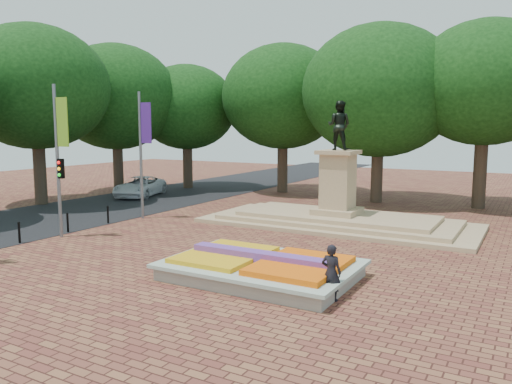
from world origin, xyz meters
TOP-DOWN VIEW (x-y plane):
  - ground at (0.00, 0.00)m, footprint 90.00×90.00m
  - asphalt_street at (-15.00, 5.00)m, footprint 9.00×90.00m
  - flower_bed at (1.03, -2.00)m, footprint 6.30×4.30m
  - monument at (0.00, 8.00)m, footprint 14.00×6.00m
  - tree_row_back at (2.33, 18.00)m, footprint 44.80×8.80m
  - tree_row_street at (-19.50, 4.67)m, footprint 8.40×25.40m
  - banner_poles at (-10.08, -1.31)m, footprint 0.88×11.17m
  - bollard_row at (-10.70, -1.50)m, footprint 0.12×13.12m
  - van at (-16.47, 11.13)m, footprint 3.99×5.75m
  - pedestrian at (3.84, -2.88)m, footprint 0.62×0.41m

SIDE VIEW (x-z plane):
  - ground at x=0.00m, z-range 0.00..0.00m
  - asphalt_street at x=-15.00m, z-range 0.00..0.02m
  - flower_bed at x=1.03m, z-range -0.08..0.83m
  - bollard_row at x=-10.70m, z-range 0.04..1.02m
  - van at x=-16.47m, z-range 0.00..1.46m
  - pedestrian at x=3.84m, z-range 0.00..1.69m
  - monument at x=0.00m, z-range -2.32..4.09m
  - banner_poles at x=-10.08m, z-range 0.38..7.38m
  - tree_row_street at x=-19.50m, z-range 1.40..11.38m
  - tree_row_back at x=2.33m, z-range 1.46..11.89m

